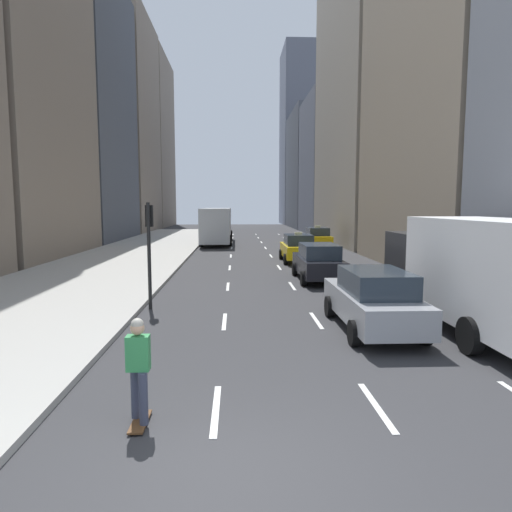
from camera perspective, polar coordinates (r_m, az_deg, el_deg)
The scene contains 13 objects.
ground_plane at distance 6.54m, azimuth -3.94°, elevation -26.00°, with size 160.00×160.00×0.00m, color #333335.
sidewalk_left at distance 33.48m, azimuth -14.87°, elevation 0.24°, with size 8.00×66.00×0.15m, color #ADAAA3.
lane_markings at distance 28.84m, azimuth 2.34°, elevation -0.63°, with size 5.72×56.00×0.01m.
building_row_left at distance 52.51m, azimuth -18.91°, elevation 16.28°, with size 6.00×79.85×28.28m.
building_row_right at distance 52.07m, azimuth 11.15°, elevation 16.91°, with size 6.00×87.67×32.48m.
taxi_lead at distance 28.42m, azimuth 5.25°, elevation 1.02°, with size 2.02×4.40×1.87m.
taxi_second at distance 37.62m, azimuth 7.65°, elevation 2.28°, with size 2.02×4.40×1.87m.
sedan_black_near at distance 13.24m, azimuth 14.44°, elevation -5.25°, with size 2.02×4.85×1.73m.
sedan_silver_behind at distance 21.48m, azimuth 7.79°, elevation -0.73°, with size 2.02×4.81×1.73m.
city_bus at distance 42.57m, azimuth -4.93°, elevation 4.00°, with size 2.80×11.61×3.25m.
box_truck at distance 14.15m, azimuth 25.50°, elevation -1.55°, with size 2.58×8.40×3.15m.
skateboarder at distance 7.64m, azimuth -14.48°, elevation -13.23°, with size 0.36×0.80×1.75m.
traffic_light_pole at distance 15.72m, azimuth -13.20°, elevation 2.20°, with size 0.24×0.42×3.60m.
Camera 1 is at (0.16, -5.53, 3.49)m, focal length 32.00 mm.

